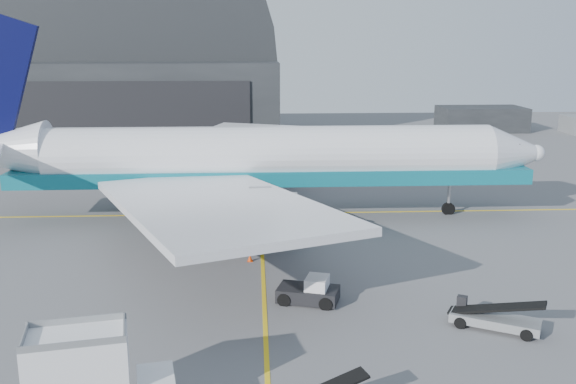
{
  "coord_description": "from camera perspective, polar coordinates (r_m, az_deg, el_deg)",
  "views": [
    {
      "loc": [
        -0.44,
        -34.77,
        14.92
      ],
      "look_at": [
        1.86,
        9.21,
        4.5
      ],
      "focal_mm": 40.0,
      "sensor_mm": 36.0,
      "label": 1
    }
  ],
  "objects": [
    {
      "name": "ground",
      "position": [
        37.84,
        -2.12,
        -9.92
      ],
      "size": [
        200.0,
        200.0,
        0.0
      ],
      "primitive_type": "plane",
      "color": "#565659",
      "rests_on": "ground"
    },
    {
      "name": "taxi_lines",
      "position": [
        49.73,
        -2.36,
        -4.15
      ],
      "size": [
        80.0,
        42.12,
        0.02
      ],
      "color": "yellow",
      "rests_on": "ground"
    },
    {
      "name": "hangar",
      "position": [
        102.16,
        -15.41,
        9.82
      ],
      "size": [
        50.0,
        28.3,
        28.0
      ],
      "color": "black",
      "rests_on": "ground"
    },
    {
      "name": "distant_bldg_a",
      "position": [
        114.46,
        16.73,
        5.26
      ],
      "size": [
        14.0,
        8.0,
        4.0
      ],
      "primitive_type": "cube",
      "color": "black",
      "rests_on": "ground"
    },
    {
      "name": "airliner",
      "position": [
        54.66,
        -3.72,
        2.93
      ],
      "size": [
        51.95,
        50.38,
        18.23
      ],
      "color": "white",
      "rests_on": "ground"
    },
    {
      "name": "catering_truck",
      "position": [
        27.09,
        -17.0,
        -15.74
      ],
      "size": [
        6.12,
        3.2,
        4.0
      ],
      "rotation": [
        0.0,
        0.0,
        0.19
      ],
      "color": "gray",
      "rests_on": "ground"
    },
    {
      "name": "pushback_tug",
      "position": [
        37.91,
        1.96,
        -8.88
      ],
      "size": [
        3.91,
        2.91,
        1.62
      ],
      "rotation": [
        0.0,
        0.0,
        -0.3
      ],
      "color": "black",
      "rests_on": "ground"
    },
    {
      "name": "belt_loader_b",
      "position": [
        36.31,
        17.86,
        -10.65
      ],
      "size": [
        4.77,
        3.59,
        1.86
      ],
      "rotation": [
        0.0,
        0.0,
        -0.51
      ],
      "color": "gray",
      "rests_on": "ground"
    },
    {
      "name": "traffic_cone",
      "position": [
        44.72,
        -3.4,
        -5.86
      ],
      "size": [
        0.37,
        0.37,
        0.53
      ],
      "color": "#E03B07",
      "rests_on": "ground"
    }
  ]
}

